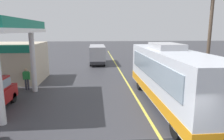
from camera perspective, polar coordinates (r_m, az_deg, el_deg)
name	(u,v)px	position (r m, az deg, el deg)	size (l,w,h in m)	color
ground	(118,67)	(25.15, 1.57, 0.88)	(120.00, 120.00, 0.00)	#38383D
lane_divider_stripe	(123,76)	(20.29, 3.09, -1.62)	(0.16, 50.00, 0.01)	#D8CC4C
coach_bus_main	(170,77)	(12.62, 16.14, -1.98)	(2.60, 11.04, 3.69)	silver
minibus_opposing_lane	(97,53)	(27.51, -4.17, 4.85)	(2.04, 6.13, 2.44)	#A5A5AD
pedestrian_near_pump	(26,78)	(16.73, -23.02, -2.02)	(0.55, 0.22, 1.66)	#33333F
utility_pole_roadside	(209,38)	(16.41, 25.81, 8.10)	(1.80, 0.24, 7.50)	brown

